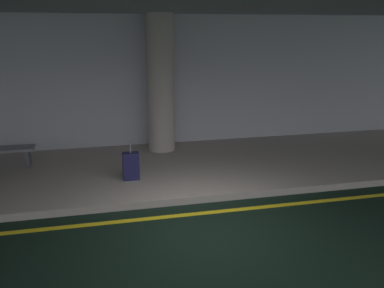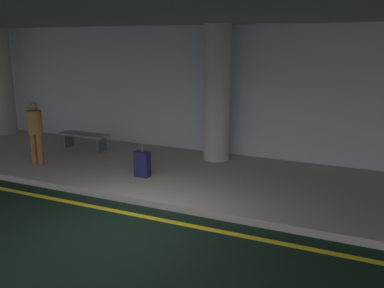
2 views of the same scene
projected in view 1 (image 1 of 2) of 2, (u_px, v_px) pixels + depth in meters
name	position (u px, v px, depth m)	size (l,w,h in m)	color
ground_plane	(203.00, 227.00, 7.39)	(60.00, 60.00, 0.00)	black
sidewalk	(171.00, 168.00, 10.28)	(26.00, 4.20, 0.15)	#A7998F
lane_stripe_yellow	(196.00, 214.00, 7.90)	(26.00, 0.14, 0.01)	yellow
support_column_left_mid	(161.00, 84.00, 11.12)	(0.72, 0.72, 3.65)	#A79993
ceiling_overhang	(173.00, 2.00, 8.77)	(28.00, 13.20, 0.30)	slate
terminal_back_wall	(156.00, 83.00, 11.90)	(26.00, 0.30, 3.80)	#B5B2BC
suitcase_upright_secondary	(131.00, 166.00, 9.21)	(0.36, 0.22, 0.90)	#1C1A45
bench_metal	(0.00, 154.00, 10.00)	(1.60, 0.50, 0.48)	slate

